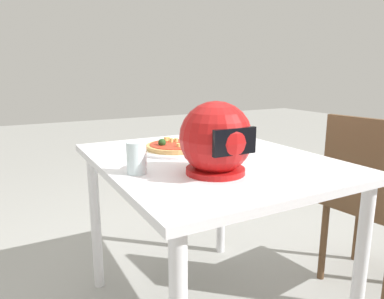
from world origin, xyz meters
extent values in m
cube|color=white|center=(0.00, 0.00, 0.74)|extent=(0.88, 1.07, 0.03)
cylinder|color=white|center=(-0.38, -0.47, 0.36)|extent=(0.05, 0.05, 0.73)
cylinder|color=white|center=(0.38, -0.47, 0.36)|extent=(0.05, 0.05, 0.73)
cylinder|color=white|center=(-0.38, 0.47, 0.36)|extent=(0.05, 0.05, 0.73)
cylinder|color=white|center=(0.07, -0.17, 0.76)|extent=(0.34, 0.34, 0.01)
cylinder|color=tan|center=(0.07, -0.17, 0.78)|extent=(0.27, 0.27, 0.02)
cylinder|color=red|center=(0.07, -0.17, 0.79)|extent=(0.23, 0.23, 0.00)
sphere|color=#234C1E|center=(0.13, -0.18, 0.80)|extent=(0.03, 0.03, 0.03)
sphere|color=#234C1E|center=(0.04, -0.15, 0.80)|extent=(0.03, 0.03, 0.03)
sphere|color=#234C1E|center=(0.01, -0.18, 0.80)|extent=(0.03, 0.03, 0.03)
cylinder|color=#E0D172|center=(0.07, -0.26, 0.80)|extent=(0.02, 0.02, 0.02)
cylinder|color=#E0D172|center=(0.05, -0.21, 0.80)|extent=(0.02, 0.02, 0.02)
cylinder|color=#E0D172|center=(0.07, -0.22, 0.80)|extent=(0.02, 0.02, 0.02)
cylinder|color=#E0D172|center=(0.08, -0.26, 0.80)|extent=(0.03, 0.03, 0.02)
cylinder|color=#E0D172|center=(0.09, -0.11, 0.80)|extent=(0.02, 0.02, 0.01)
sphere|color=#B21414|center=(0.10, 0.21, 0.88)|extent=(0.25, 0.25, 0.25)
cylinder|color=#B21414|center=(0.10, 0.21, 0.77)|extent=(0.21, 0.21, 0.02)
cube|color=black|center=(0.10, 0.32, 0.89)|extent=(0.16, 0.02, 0.09)
cylinder|color=silver|center=(0.34, 0.08, 0.81)|extent=(0.07, 0.07, 0.11)
cube|color=brown|center=(-0.89, 0.18, 0.44)|extent=(0.45, 0.45, 0.02)
cube|color=brown|center=(-0.71, 0.21, 0.68)|extent=(0.08, 0.38, 0.45)
cylinder|color=brown|center=(-1.04, -0.01, 0.21)|extent=(0.04, 0.04, 0.43)
cylinder|color=brown|center=(-0.70, 0.04, 0.21)|extent=(0.04, 0.04, 0.43)
camera|label=1|loc=(0.74, 1.21, 1.10)|focal=32.73mm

